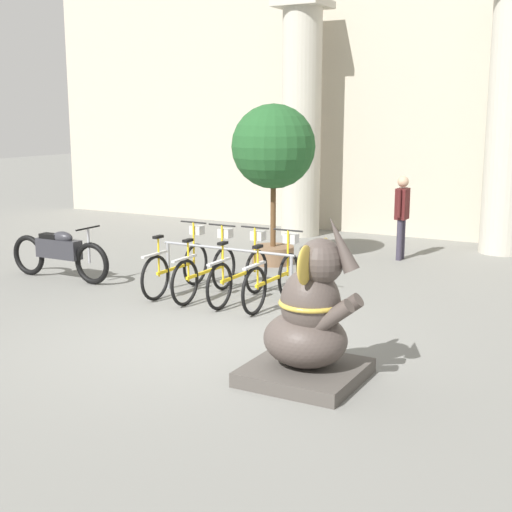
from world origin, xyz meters
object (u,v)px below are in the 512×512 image
object	(u,v)px
potted_tree	(273,152)
bicycle_0	(177,266)
elephant_statue	(309,325)
person_pedestrian	(402,210)
bicycle_2	(240,274)
bicycle_1	(206,270)
motorcycle	(60,253)
bicycle_3	(274,278)

from	to	relation	value
potted_tree	bicycle_0	bearing A→B (deg)	-96.84
elephant_statue	person_pedestrian	distance (m)	6.67
bicycle_2	potted_tree	xyz separation A→B (m)	(-0.81, 2.62, 1.65)
bicycle_1	motorcycle	xyz separation A→B (m)	(-2.78, -0.23, 0.05)
person_pedestrian	motorcycle	bearing A→B (deg)	-135.76
elephant_statue	bicycle_0	bearing A→B (deg)	144.20
bicycle_0	person_pedestrian	bearing A→B (deg)	61.01
bicycle_2	bicycle_1	bearing A→B (deg)	-174.71
person_pedestrian	bicycle_1	bearing A→B (deg)	-112.53
bicycle_1	elephant_statue	distance (m)	3.71
person_pedestrian	bicycle_3	bearing A→B (deg)	-98.43
bicycle_1	bicycle_2	world-z (taller)	same
bicycle_3	motorcycle	world-z (taller)	bicycle_3
motorcycle	person_pedestrian	distance (m)	6.32
motorcycle	bicycle_2	bearing A→B (deg)	4.74
bicycle_2	bicycle_3	distance (m)	0.56
bicycle_1	bicycle_3	bearing A→B (deg)	3.27
bicycle_0	person_pedestrian	world-z (taller)	person_pedestrian
bicycle_3	potted_tree	size ratio (longest dim) A/B	0.60
motorcycle	potted_tree	size ratio (longest dim) A/B	0.72
bicycle_1	potted_tree	world-z (taller)	potted_tree
bicycle_1	bicycle_2	size ratio (longest dim) A/B	1.00
bicycle_0	bicycle_3	world-z (taller)	same
elephant_statue	person_pedestrian	xyz separation A→B (m)	(-1.09, 6.57, 0.34)
bicycle_0	bicycle_1	xyz separation A→B (m)	(0.56, -0.04, 0.00)
bicycle_2	bicycle_3	xyz separation A→B (m)	(0.56, 0.01, 0.00)
bicycle_1	motorcycle	size ratio (longest dim) A/B	0.83
bicycle_0	motorcycle	bearing A→B (deg)	-173.26
bicycle_3	elephant_statue	world-z (taller)	elephant_statue
bicycle_3	person_pedestrian	bearing A→B (deg)	81.57
bicycle_1	elephant_statue	world-z (taller)	elephant_statue
bicycle_2	motorcycle	bearing A→B (deg)	-175.26
bicycle_0	person_pedestrian	distance (m)	4.76
bicycle_3	motorcycle	xyz separation A→B (m)	(-3.90, -0.29, 0.05)
potted_tree	bicycle_1	bearing A→B (deg)	-84.76
bicycle_2	elephant_statue	size ratio (longest dim) A/B	0.99
bicycle_2	elephant_statue	xyz separation A→B (m)	(2.26, -2.45, 0.19)
bicycle_3	bicycle_1	bearing A→B (deg)	-176.73
elephant_statue	motorcycle	world-z (taller)	elephant_statue
motorcycle	potted_tree	xyz separation A→B (m)	(2.54, 2.90, 1.60)
potted_tree	motorcycle	bearing A→B (deg)	-131.25
motorcycle	person_pedestrian	xyz separation A→B (m)	(4.51, 4.40, 0.49)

